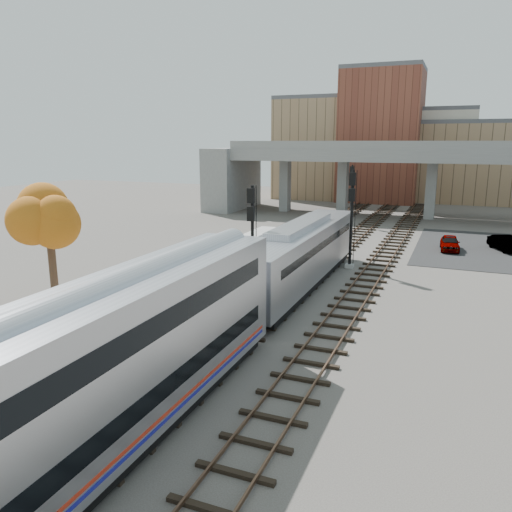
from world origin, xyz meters
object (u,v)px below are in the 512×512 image
Objects in this scene: locomotive at (300,253)px; signal_mast_near at (252,243)px; car_a at (450,243)px; signal_mast_mid at (351,220)px; signal_mast_far at (351,196)px; tree at (48,215)px; car_b at (505,243)px; coach at (24,421)px.

signal_mast_near is at bearing -123.51° from locomotive.
signal_mast_near is 1.77× the size of car_a.
signal_mast_near is at bearing -113.50° from signal_mast_mid.
tree reaches higher than signal_mast_far.
tree reaches higher than car_a.
signal_mast_mid is 1.83× the size of car_b.
coach is 48.80m from signal_mast_far.
signal_mast_far is (-2.10, 48.75, 0.57)m from coach.
signal_mast_near reaches higher than car_a.
locomotive is at bearing -85.41° from signal_mast_far.
signal_mast_near is 0.93× the size of signal_mast_mid.
signal_mast_mid reaches higher than coach.
car_a is at bearing 50.42° from tree.
tree reaches higher than signal_mast_near.
locomotive is 4.89× the size of car_a.
signal_mast_near is at bearing -150.92° from car_b.
locomotive is at bearing 56.49° from signal_mast_near.
car_b is at bearing 15.80° from car_a.
coach is 42.27m from car_b.
tree is at bearing -133.65° from car_a.
tree is at bearing -141.78° from locomotive.
car_b is (13.43, 40.03, -2.09)m from coach.
coach is 3.38× the size of signal_mast_mid.
car_a is (20.79, 25.15, -4.72)m from tree.
car_a is 0.96× the size of car_b.
signal_mast_near is 1.00× the size of signal_mast_far.
coach is at bearing -83.83° from signal_mast_near.
tree is at bearing -105.41° from signal_mast_far.
coach is 28.95m from signal_mast_mid.
coach is 6.42× the size of car_a.
signal_mast_far is at bearing 90.00° from signal_mast_near.
signal_mast_mid is at bearing 66.50° from signal_mast_near.
tree is 37.15m from car_b.
tree is at bearing -157.29° from car_b.
signal_mast_near is 0.94× the size of tree.
car_b is (25.31, 26.78, -4.72)m from tree.
car_a is (8.90, 38.39, -2.09)m from coach.
signal_mast_far is 36.89m from tree.
car_a is 4.81m from car_b.
coach is 3.42× the size of tree.
locomotive reaches higher than car_a.
signal_mast_mid is at bearing 86.04° from coach.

